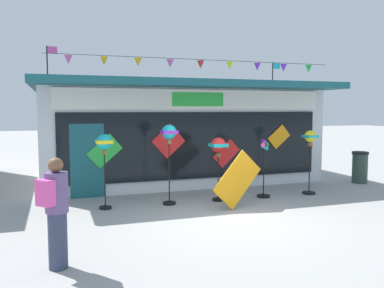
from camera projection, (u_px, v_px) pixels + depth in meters
The scene contains 10 objects.
ground_plane at pixel (227, 219), 8.75m from camera, with size 80.00×80.00×0.00m, color #9E9B99.
kite_shop_building at pixel (171, 130), 14.43m from camera, with size 9.14×6.69×4.41m.
wind_spinner_far_left at pixel (104, 147), 9.54m from camera, with size 0.38×0.38×1.81m.
wind_spinner_left at pixel (169, 140), 9.99m from camera, with size 0.38×0.38×2.01m.
wind_spinner_center_left at pixel (218, 149), 10.41m from camera, with size 0.40×0.40×1.66m.
wind_spinner_center_right at pixel (264, 168), 10.86m from camera, with size 0.36×0.36×1.59m.
wind_spinner_right at pixel (310, 146), 11.26m from camera, with size 0.36×0.36×1.80m.
person_near_camera at pixel (56, 211), 5.97m from camera, with size 0.47×0.45×1.68m.
trash_bin at pixel (360, 167), 13.06m from camera, with size 0.52×0.52×1.02m.
display_kite_on_ground at pixel (237, 179), 9.68m from camera, with size 0.71×0.03×1.30m, color orange.
Camera 1 is at (-3.50, -7.87, 2.39)m, focal length 37.72 mm.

